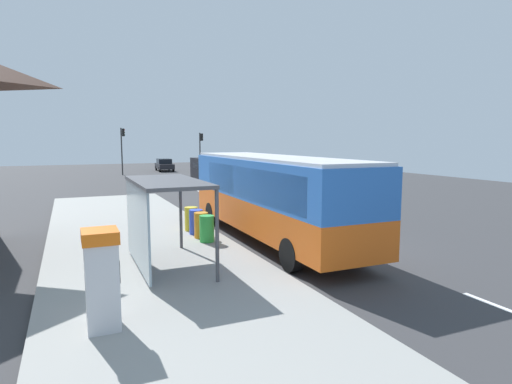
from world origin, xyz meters
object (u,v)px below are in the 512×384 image
Objects in this scene: sedan_near at (164,165)px; ticket_machine at (102,278)px; bus at (271,193)px; recycling_bin_green at (207,229)px; recycling_bin_blue at (196,222)px; bus_shelter at (156,201)px; white_van at (210,170)px; recycling_bin_yellow at (191,219)px; traffic_light_near_side at (201,146)px; traffic_light_far_side at (122,144)px; recycling_bin_orange at (201,225)px.

sedan_near is 45.64m from ticket_machine.
bus is 2.76m from recycling_bin_green.
recycling_bin_blue is 0.24× the size of bus_shelter.
bus_shelter is (-8.61, -21.85, 0.75)m from white_van.
recycling_bin_green is at bearing 177.55° from bus.
recycling_bin_yellow is (3.95, 8.07, -0.52)m from ticket_machine.
white_van is at bearing 68.49° from bus_shelter.
traffic_light_near_side reaches higher than recycling_bin_yellow.
white_van is at bearing 67.86° from ticket_machine.
bus_shelter is at bearing -108.45° from traffic_light_near_side.
recycling_bin_green is (-6.40, -19.47, -0.69)m from white_van.
sedan_near is 0.96× the size of traffic_light_near_side.
recycling_bin_yellow is at bearing 63.93° from ticket_machine.
recycling_bin_blue is (3.95, 7.37, -0.52)m from ticket_machine.
sedan_near reaches higher than recycling_bin_yellow.
recycling_bin_green and recycling_bin_blue have the same top height.
bus_shelter is at bearing -102.05° from sedan_near.
sedan_near is 0.87× the size of traffic_light_far_side.
recycling_bin_blue is 4.61m from bus_shelter.
traffic_light_near_side is at bearing 70.84° from ticket_machine.
white_van is at bearing -103.41° from traffic_light_near_side.
traffic_light_near_side reaches higher than recycling_bin_orange.
bus is 2.11× the size of white_van.
recycling_bin_yellow is at bearing 90.00° from recycling_bin_green.
sedan_near is 39.01m from recycling_bin_green.
traffic_light_near_side reaches higher than bus_shelter.
sedan_near is at bearing 121.96° from traffic_light_near_side.
bus is 19.97m from white_van.
traffic_light_near_side is at bearing 71.55° from bus_shelter.
recycling_bin_blue is 0.70m from recycling_bin_yellow.
recycling_bin_green is 1.00× the size of recycling_bin_orange.
recycling_bin_yellow is 0.24× the size of bus_shelter.
ticket_machine is 2.04× the size of recycling_bin_green.
bus reaches higher than sedan_near.
sedan_near is at bearing 89.69° from white_van.
recycling_bin_orange is (-2.49, 0.81, -1.19)m from bus.
traffic_light_far_side is (-1.39, 34.24, 1.57)m from bus.
sedan_near is 4.73× the size of recycling_bin_green.
bus is 11.61× the size of recycling_bin_yellow.
white_van is 1.01× the size of traffic_light_far_side.
sedan_near is 37.63m from recycling_bin_blue.
white_van is 5.50× the size of recycling_bin_green.
bus is 8.73m from ticket_machine.
recycling_bin_green is (-6.50, -38.46, -0.14)m from sedan_near.
ticket_machine is 9.00m from recycling_bin_yellow.
recycling_bin_yellow is at bearing 138.43° from bus.
sedan_near is at bearing 77.95° from bus_shelter.
traffic_light_far_side is (-5.30, 14.66, 2.07)m from white_van.
traffic_light_far_side is at bearing 174.69° from traffic_light_near_side.
recycling_bin_blue is at bearing -99.95° from sedan_near.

